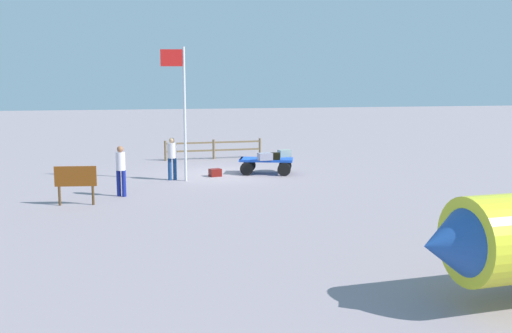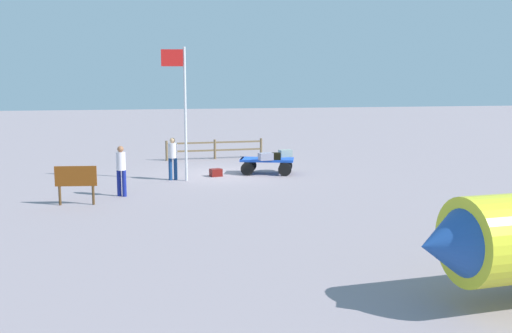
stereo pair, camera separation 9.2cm
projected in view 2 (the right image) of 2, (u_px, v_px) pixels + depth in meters
ground_plane at (226, 174)px, 23.64m from camera, size 120.00×120.00×0.00m
luggage_cart at (267, 163)px, 23.56m from camera, size 2.40×1.77×0.64m
suitcase_maroon at (273, 156)px, 23.17m from camera, size 0.66×0.46×0.28m
suitcase_olive at (266, 157)px, 23.02m from camera, size 0.60×0.44×0.29m
suitcase_dark at (285, 153)px, 24.04m from camera, size 0.58×0.42×0.30m
suitcase_tan at (216, 173)px, 22.95m from camera, size 0.53×0.44×0.31m
worker_lead at (173, 155)px, 21.97m from camera, size 0.37×0.37×1.66m
worker_trailing at (121, 168)px, 18.80m from camera, size 0.42×0.42×1.69m
flagpole at (182, 102)px, 21.46m from camera, size 0.91×0.20×5.09m
signboard at (76, 179)px, 17.47m from camera, size 1.26×0.25×1.22m
wooden_fence at (215, 148)px, 28.13m from camera, size 4.89×0.28×0.97m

